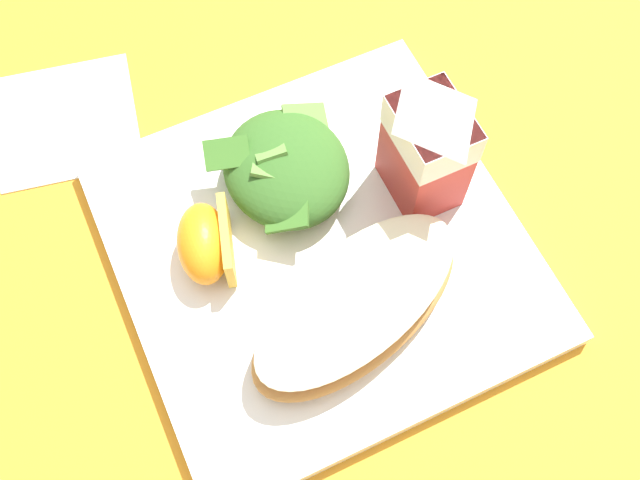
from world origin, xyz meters
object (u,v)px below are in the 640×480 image
cheesy_pizza_bread (353,307)px  green_salad_pile (284,169)px  milk_carton (429,142)px  orange_wedge_front (206,243)px  white_plate (320,250)px  paper_napkin (66,120)px

cheesy_pizza_bread → green_salad_pile: green_salad_pile is taller
milk_carton → orange_wedge_front: size_ratio=1.62×
white_plate → green_salad_pile: (-0.06, -0.00, 0.03)m
green_salad_pile → paper_napkin: bearing=-135.0°
cheesy_pizza_bread → milk_carton: (-0.07, 0.09, 0.04)m
white_plate → orange_wedge_front: size_ratio=4.13×
white_plate → cheesy_pizza_bread: cheesy_pizza_bread is taller
white_plate → green_salad_pile: 0.06m
cheesy_pizza_bread → orange_wedge_front: orange_wedge_front is taller
paper_napkin → cheesy_pizza_bread: bearing=28.0°
white_plate → orange_wedge_front: (-0.03, -0.07, 0.03)m
cheesy_pizza_bread → paper_napkin: (-0.25, -0.13, -0.03)m
white_plate → cheesy_pizza_bread: size_ratio=1.51×
orange_wedge_front → cheesy_pizza_bread: bearing=40.4°
cheesy_pizza_bread → orange_wedge_front: size_ratio=2.74×
white_plate → milk_carton: 0.11m
cheesy_pizza_bread → milk_carton: size_ratio=1.69×
cheesy_pizza_bread → paper_napkin: cheesy_pizza_bread is taller
white_plate → milk_carton: milk_carton is taller
green_salad_pile → paper_napkin: 0.19m
cheesy_pizza_bread → paper_napkin: 0.28m
white_plate → cheesy_pizza_bread: bearing=-2.7°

